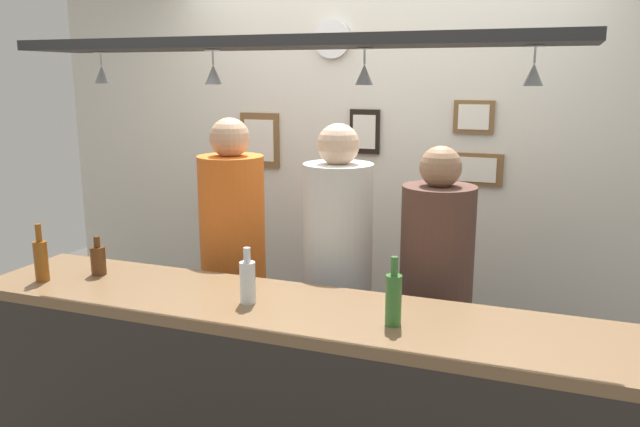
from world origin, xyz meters
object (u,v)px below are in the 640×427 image
person_right_brown_shirt (436,284)px  picture_frame_crest (365,132)px  bottle_beer_amber_tall (41,259)px  picture_frame_caricature (260,140)px  bottle_beer_green_import (394,298)px  bottle_beer_brown_stubby (98,260)px  bottle_soda_clear (248,281)px  person_middle_white_patterned_shirt (338,262)px  picture_frame_upper_small (474,117)px  wall_clock (332,39)px  person_left_orange_shirt (233,249)px  picture_frame_lower_pair (475,169)px

person_right_brown_shirt → picture_frame_crest: (-0.58, 0.76, 0.63)m
bottle_beer_amber_tall → picture_frame_caricature: bearing=77.1°
bottle_beer_green_import → bottle_beer_brown_stubby: 1.42m
person_right_brown_shirt → bottle_soda_clear: (-0.63, -0.68, 0.15)m
bottle_beer_amber_tall → bottle_beer_brown_stubby: bearing=43.3°
person_middle_white_patterned_shirt → bottle_beer_brown_stubby: size_ratio=9.54×
picture_frame_upper_small → wall_clock: wall_clock is taller
picture_frame_crest → wall_clock: bearing=-178.2°
person_left_orange_shirt → picture_frame_lower_pair: person_left_orange_shirt is taller
bottle_beer_brown_stubby → picture_frame_caricature: (0.17, 1.35, 0.42)m
picture_frame_crest → person_middle_white_patterned_shirt: bearing=-82.7°
picture_frame_crest → picture_frame_caricature: size_ratio=0.76×
picture_frame_crest → wall_clock: 0.57m
person_right_brown_shirt → wall_clock: (-0.79, 0.75, 1.16)m
person_right_brown_shirt → bottle_beer_green_import: bearing=-92.4°
bottle_beer_green_import → wall_clock: bearing=117.5°
wall_clock → bottle_beer_amber_tall: bearing=-118.8°
person_middle_white_patterned_shirt → bottle_beer_amber_tall: (-1.13, -0.76, 0.11)m
person_left_orange_shirt → person_right_brown_shirt: 1.07m
bottle_soda_clear → picture_frame_upper_small: (0.67, 1.44, 0.58)m
bottle_beer_amber_tall → picture_frame_crest: picture_frame_crest is taller
bottle_beer_amber_tall → picture_frame_caricature: size_ratio=0.76×
person_left_orange_shirt → person_right_brown_shirt: (1.07, 0.00, -0.07)m
picture_frame_upper_small → picture_frame_lower_pair: size_ratio=0.73×
person_left_orange_shirt → picture_frame_lower_pair: (1.13, 0.76, 0.38)m
person_middle_white_patterned_shirt → picture_frame_lower_pair: bearing=53.8°
bottle_beer_green_import → bottle_beer_amber_tall: bearing=-178.1°
person_right_brown_shirt → picture_frame_upper_small: picture_frame_upper_small is taller
person_left_orange_shirt → bottle_beer_green_import: 1.26m
picture_frame_upper_small → picture_frame_crest: 0.63m
picture_frame_upper_small → picture_frame_lower_pair: picture_frame_upper_small is taller
person_left_orange_shirt → picture_frame_crest: 1.06m
person_right_brown_shirt → wall_clock: bearing=136.4°
bottle_beer_amber_tall → picture_frame_crest: 1.89m
bottle_beer_brown_stubby → picture_frame_crest: bearing=57.5°
person_left_orange_shirt → picture_frame_lower_pair: size_ratio=5.77×
person_right_brown_shirt → bottle_beer_brown_stubby: (-1.44, -0.59, 0.13)m
bottle_beer_brown_stubby → person_middle_white_patterned_shirt: bearing=31.8°
bottle_soda_clear → picture_frame_lower_pair: picture_frame_lower_pair is taller
bottle_beer_brown_stubby → picture_frame_crest: picture_frame_crest is taller
picture_frame_upper_small → wall_clock: size_ratio=1.00×
picture_frame_caricature → picture_frame_lower_pair: (1.33, 0.00, -0.12)m
bottle_beer_amber_tall → person_left_orange_shirt: bearing=54.1°
wall_clock → picture_frame_lower_pair: bearing=0.4°
bottle_beer_brown_stubby → picture_frame_lower_pair: 2.05m
bottle_beer_brown_stubby → bottle_soda_clear: bearing=-6.4°
person_left_orange_shirt → bottle_beer_amber_tall: (-0.55, -0.76, 0.10)m
bottle_beer_brown_stubby → bottle_soda_clear: (0.81, -0.09, 0.02)m
picture_frame_lower_pair → person_middle_white_patterned_shirt: bearing=-126.2°
bottle_soda_clear → picture_frame_crest: picture_frame_crest is taller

